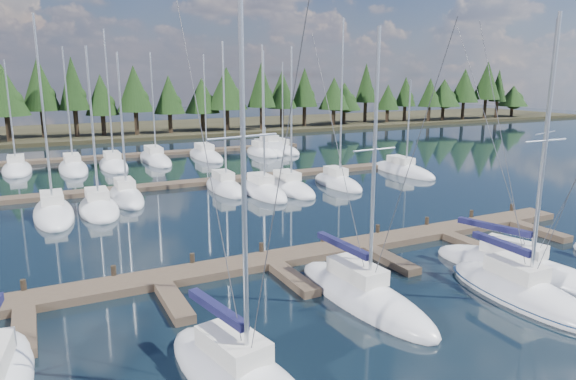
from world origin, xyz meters
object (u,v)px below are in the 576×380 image
front_sailboat_2 (240,377)px  front_sailboat_5 (520,270)px  front_sailboat_4 (521,293)px  front_sailboat_3 (362,295)px  main_dock (274,264)px  motor_yacht_right (268,150)px

front_sailboat_2 → front_sailboat_5: bearing=9.0°
front_sailboat_2 → front_sailboat_4: front_sailboat_2 is taller
front_sailboat_3 → front_sailboat_5: front_sailboat_5 is taller
main_dock → motor_yacht_right: motor_yacht_right is taller
main_dock → front_sailboat_5: 12.82m
motor_yacht_right → front_sailboat_5: bearing=-97.3°
main_dock → front_sailboat_4: 12.20m
main_dock → front_sailboat_2: 10.77m
front_sailboat_3 → motor_yacht_right: front_sailboat_3 is taller
front_sailboat_3 → front_sailboat_5: (9.13, -1.00, 0.00)m
front_sailboat_3 → front_sailboat_5: size_ratio=0.95×
front_sailboat_2 → front_sailboat_3: front_sailboat_2 is taller
main_dock → motor_yacht_right: size_ratio=5.32×
front_sailboat_5 → motor_yacht_right: front_sailboat_5 is taller
front_sailboat_2 → front_sailboat_5: 16.70m
motor_yacht_right → front_sailboat_3: bearing=-108.9°
front_sailboat_3 → front_sailboat_5: 9.19m
main_dock → front_sailboat_2: front_sailboat_2 is taller
front_sailboat_5 → motor_yacht_right: size_ratio=1.63×
front_sailboat_2 → motor_yacht_right: size_ratio=1.84×
main_dock → front_sailboat_2: bearing=-120.8°
main_dock → front_sailboat_3: front_sailboat_3 is taller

